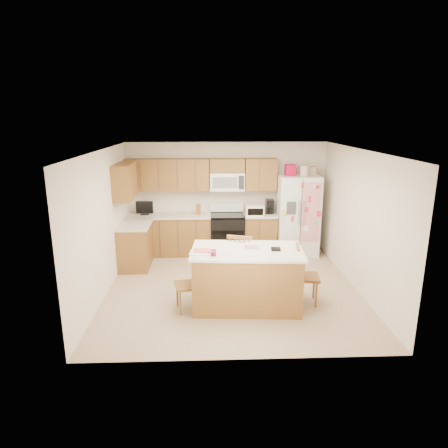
{
  "coord_description": "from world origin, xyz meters",
  "views": [
    {
      "loc": [
        -0.41,
        -6.77,
        3.04
      ],
      "look_at": [
        -0.14,
        0.35,
        1.12
      ],
      "focal_mm": 32.0,
      "sensor_mm": 36.0,
      "label": 1
    }
  ],
  "objects_px": {
    "windsor_chair_back": "(241,264)",
    "windsor_chair_right": "(305,276)",
    "island": "(247,278)",
    "windsor_chair_left": "(189,285)",
    "stove": "(227,233)",
    "refrigerator": "(297,214)"
  },
  "relations": [
    {
      "from": "windsor_chair_left",
      "to": "windsor_chair_back",
      "type": "relative_size",
      "value": 0.86
    },
    {
      "from": "windsor_chair_left",
      "to": "windsor_chair_right",
      "type": "bearing_deg",
      "value": 5.66
    },
    {
      "from": "refrigerator",
      "to": "windsor_chair_back",
      "type": "relative_size",
      "value": 1.89
    },
    {
      "from": "refrigerator",
      "to": "windsor_chair_back",
      "type": "distance_m",
      "value": 2.48
    },
    {
      "from": "stove",
      "to": "windsor_chair_back",
      "type": "height_order",
      "value": "stove"
    },
    {
      "from": "stove",
      "to": "windsor_chair_back",
      "type": "relative_size",
      "value": 1.05
    },
    {
      "from": "windsor_chair_left",
      "to": "windsor_chair_right",
      "type": "distance_m",
      "value": 1.94
    },
    {
      "from": "windsor_chair_left",
      "to": "refrigerator",
      "type": "bearing_deg",
      "value": 49.31
    },
    {
      "from": "refrigerator",
      "to": "windsor_chair_right",
      "type": "bearing_deg",
      "value": -98.9
    },
    {
      "from": "stove",
      "to": "refrigerator",
      "type": "distance_m",
      "value": 1.63
    },
    {
      "from": "island",
      "to": "windsor_chair_left",
      "type": "height_order",
      "value": "island"
    },
    {
      "from": "windsor_chair_left",
      "to": "island",
      "type": "bearing_deg",
      "value": 6.61
    },
    {
      "from": "refrigerator",
      "to": "island",
      "type": "xyz_separation_m",
      "value": [
        -1.38,
        -2.59,
        -0.43
      ]
    },
    {
      "from": "stove",
      "to": "island",
      "type": "bearing_deg",
      "value": -85.85
    },
    {
      "from": "windsor_chair_left",
      "to": "windsor_chair_back",
      "type": "xyz_separation_m",
      "value": [
        0.9,
        0.7,
        0.07
      ]
    },
    {
      "from": "windsor_chair_right",
      "to": "windsor_chair_left",
      "type": "bearing_deg",
      "value": -174.34
    },
    {
      "from": "windsor_chair_back",
      "to": "windsor_chair_right",
      "type": "height_order",
      "value": "windsor_chair_back"
    },
    {
      "from": "stove",
      "to": "windsor_chair_back",
      "type": "xyz_separation_m",
      "value": [
        0.15,
        -2.06,
        0.04
      ]
    },
    {
      "from": "island",
      "to": "windsor_chair_back",
      "type": "xyz_separation_m",
      "value": [
        -0.04,
        0.59,
        0.02
      ]
    },
    {
      "from": "stove",
      "to": "windsor_chair_right",
      "type": "bearing_deg",
      "value": -65.4
    },
    {
      "from": "windsor_chair_back",
      "to": "windsor_chair_right",
      "type": "bearing_deg",
      "value": -26.53
    },
    {
      "from": "stove",
      "to": "island",
      "type": "height_order",
      "value": "stove"
    }
  ]
}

